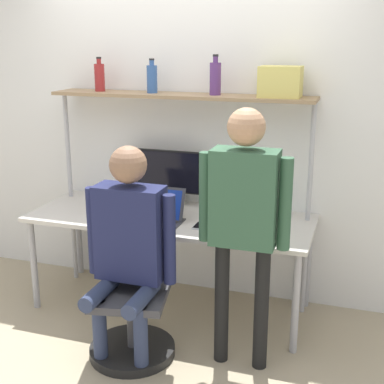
# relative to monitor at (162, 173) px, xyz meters

# --- Properties ---
(ground_plane) EXTENTS (12.00, 12.00, 0.00)m
(ground_plane) POSITION_rel_monitor_xyz_m (0.16, -0.66, -0.99)
(ground_plane) COLOR tan
(wall_back) EXTENTS (8.00, 0.06, 2.70)m
(wall_back) POSITION_rel_monitor_xyz_m (0.16, 0.18, 0.36)
(wall_back) COLOR white
(wall_back) RESTS_ON ground_plane
(desk) EXTENTS (2.09, 0.79, 0.74)m
(desk) POSITION_rel_monitor_xyz_m (0.16, -0.24, -0.31)
(desk) COLOR beige
(desk) RESTS_ON ground_plane
(shelf_unit) EXTENTS (1.98, 0.31, 1.61)m
(shelf_unit) POSITION_rel_monitor_xyz_m (0.16, -0.01, 0.44)
(shelf_unit) COLOR #997A56
(shelf_unit) RESTS_ON ground_plane
(monitor) EXTENTS (0.63, 0.17, 0.44)m
(monitor) POSITION_rel_monitor_xyz_m (0.00, 0.00, 0.00)
(monitor) COLOR black
(monitor) RESTS_ON desk
(laptop) EXTENTS (0.36, 0.25, 0.24)m
(laptop) POSITION_rel_monitor_xyz_m (0.12, -0.37, -0.19)
(laptop) COLOR #333338
(laptop) RESTS_ON desk
(cell_phone) EXTENTS (0.07, 0.15, 0.01)m
(cell_phone) POSITION_rel_monitor_xyz_m (0.43, -0.39, -0.25)
(cell_phone) COLOR silver
(cell_phone) RESTS_ON desk
(office_chair) EXTENTS (0.56, 0.56, 0.90)m
(office_chair) POSITION_rel_monitor_xyz_m (0.14, -0.89, -0.72)
(office_chair) COLOR black
(office_chair) RESTS_ON ground_plane
(person_seated) EXTENTS (0.60, 0.47, 1.39)m
(person_seated) POSITION_rel_monitor_xyz_m (0.14, -0.94, -0.18)
(person_seated) COLOR #2D3856
(person_seated) RESTS_ON ground_plane
(person_standing) EXTENTS (0.55, 0.22, 1.63)m
(person_standing) POSITION_rel_monitor_xyz_m (0.84, -0.81, 0.05)
(person_standing) COLOR black
(person_standing) RESTS_ON ground_plane
(bottle_purple) EXTENTS (0.08, 0.08, 0.28)m
(bottle_purple) POSITION_rel_monitor_xyz_m (0.43, -0.01, 0.74)
(bottle_purple) COLOR #593372
(bottle_purple) RESTS_ON shelf_unit
(bottle_blue) EXTENTS (0.08, 0.08, 0.25)m
(bottle_blue) POSITION_rel_monitor_xyz_m (-0.06, -0.01, 0.72)
(bottle_blue) COLOR #335999
(bottle_blue) RESTS_ON shelf_unit
(bottle_red) EXTENTS (0.08, 0.08, 0.26)m
(bottle_red) POSITION_rel_monitor_xyz_m (-0.49, -0.01, 0.73)
(bottle_red) COLOR maroon
(bottle_red) RESTS_ON shelf_unit
(storage_box) EXTENTS (0.28, 0.21, 0.21)m
(storage_box) POSITION_rel_monitor_xyz_m (0.89, -0.01, 0.72)
(storage_box) COLOR #DBCC66
(storage_box) RESTS_ON shelf_unit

